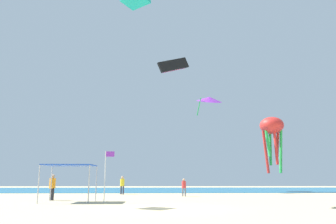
# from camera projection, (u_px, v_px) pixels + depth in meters

# --- Properties ---
(ground) EXTENTS (110.00, 110.00, 0.10)m
(ground) POSITION_uv_depth(u_px,v_px,m) (167.00, 209.00, 17.85)
(ground) COLOR #D1BA8C
(ocean_strip) EXTENTS (110.00, 24.04, 0.03)m
(ocean_strip) POSITION_uv_depth(u_px,v_px,m) (162.00, 190.00, 48.43)
(ocean_strip) COLOR #1E6B93
(ocean_strip) RESTS_ON ground
(canopy_tent) EXTENTS (3.24, 2.62, 2.47)m
(canopy_tent) POSITION_uv_depth(u_px,v_px,m) (70.00, 167.00, 22.84)
(canopy_tent) COLOR #B2B2B7
(canopy_tent) RESTS_ON ground
(person_near_tent) EXTENTS (0.37, 0.37, 1.57)m
(person_near_tent) POSITION_uv_depth(u_px,v_px,m) (184.00, 186.00, 30.19)
(person_near_tent) COLOR slate
(person_near_tent) RESTS_ON ground
(person_leftmost) EXTENTS (0.44, 0.44, 1.85)m
(person_leftmost) POSITION_uv_depth(u_px,v_px,m) (52.00, 185.00, 24.67)
(person_leftmost) COLOR black
(person_leftmost) RESTS_ON ground
(person_central) EXTENTS (0.43, 0.43, 1.81)m
(person_central) POSITION_uv_depth(u_px,v_px,m) (122.00, 184.00, 34.09)
(person_central) COLOR #33384C
(person_central) RESTS_ON ground
(banner_flag) EXTENTS (0.61, 0.06, 3.32)m
(banner_flag) POSITION_uv_depth(u_px,v_px,m) (106.00, 171.00, 22.13)
(banner_flag) COLOR silver
(banner_flag) RESTS_ON ground
(kite_parafoil_black) EXTENTS (4.25, 2.58, 2.88)m
(kite_parafoil_black) POSITION_uv_depth(u_px,v_px,m) (173.00, 65.00, 43.41)
(kite_parafoil_black) COLOR black
(kite_octopus_red) EXTENTS (4.00, 4.00, 6.84)m
(kite_octopus_red) POSITION_uv_depth(u_px,v_px,m) (272.00, 128.00, 41.46)
(kite_octopus_red) COLOR red
(kite_delta_purple) EXTENTS (4.00, 4.02, 3.02)m
(kite_delta_purple) POSITION_uv_depth(u_px,v_px,m) (209.00, 99.00, 45.70)
(kite_delta_purple) COLOR purple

